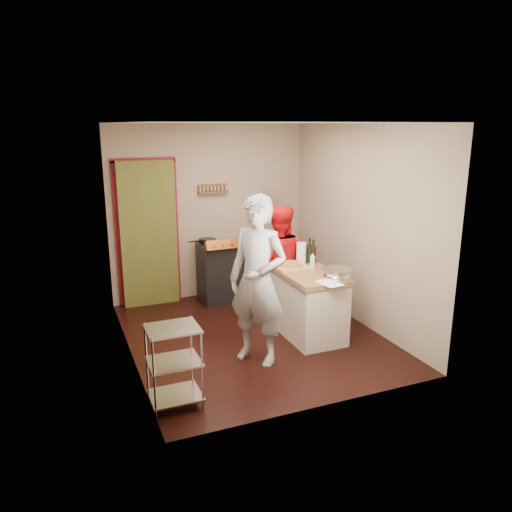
{
  "coord_description": "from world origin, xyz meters",
  "views": [
    {
      "loc": [
        -2.18,
        -5.4,
        2.59
      ],
      "look_at": [
        0.04,
        0.0,
        1.04
      ],
      "focal_mm": 35.0,
      "sensor_mm": 36.0,
      "label": 1
    }
  ],
  "objects_px": {
    "wire_shelving": "(174,363)",
    "person_red": "(279,263)",
    "person_stripe": "(258,281)",
    "island": "(308,301)",
    "stove": "(220,271)"
  },
  "relations": [
    {
      "from": "wire_shelving",
      "to": "person_red",
      "type": "relative_size",
      "value": 0.51
    },
    {
      "from": "island",
      "to": "person_stripe",
      "type": "height_order",
      "value": "person_stripe"
    },
    {
      "from": "person_stripe",
      "to": "person_red",
      "type": "bearing_deg",
      "value": 107.58
    },
    {
      "from": "stove",
      "to": "person_stripe",
      "type": "xyz_separation_m",
      "value": [
        -0.25,
        -2.06,
        0.49
      ]
    },
    {
      "from": "stove",
      "to": "wire_shelving",
      "type": "relative_size",
      "value": 1.26
    },
    {
      "from": "wire_shelving",
      "to": "person_stripe",
      "type": "xyz_separation_m",
      "value": [
        1.08,
        0.57,
        0.5
      ]
    },
    {
      "from": "person_stripe",
      "to": "person_red",
      "type": "xyz_separation_m",
      "value": [
        0.73,
        1.04,
        -0.15
      ]
    },
    {
      "from": "stove",
      "to": "person_red",
      "type": "xyz_separation_m",
      "value": [
        0.48,
        -1.02,
        0.34
      ]
    },
    {
      "from": "stove",
      "to": "person_stripe",
      "type": "height_order",
      "value": "person_stripe"
    },
    {
      "from": "island",
      "to": "person_red",
      "type": "distance_m",
      "value": 0.72
    },
    {
      "from": "stove",
      "to": "island",
      "type": "distance_m",
      "value": 1.75
    },
    {
      "from": "person_stripe",
      "to": "island",
      "type": "bearing_deg",
      "value": 78.8
    },
    {
      "from": "wire_shelving",
      "to": "person_red",
      "type": "xyz_separation_m",
      "value": [
        1.81,
        1.61,
        0.35
      ]
    },
    {
      "from": "stove",
      "to": "wire_shelving",
      "type": "height_order",
      "value": "stove"
    },
    {
      "from": "island",
      "to": "stove",
      "type": "bearing_deg",
      "value": 110.12
    }
  ]
}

